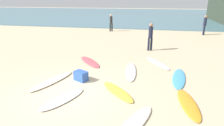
{
  "coord_description": "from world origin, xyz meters",
  "views": [
    {
      "loc": [
        2.92,
        -6.03,
        3.44
      ],
      "look_at": [
        1.12,
        3.02,
        0.3
      ],
      "focal_mm": 31.07,
      "sensor_mm": 36.0,
      "label": 1
    }
  ],
  "objects_px": {
    "surfboard_5": "(90,62)",
    "beachgoer_near": "(111,22)",
    "surfboard_7": "(179,78)",
    "beachgoer_mid": "(151,35)",
    "surfboard_2": "(157,63)",
    "surfboard_1": "(131,71)",
    "beach_cooler": "(81,76)",
    "surfboard_6": "(188,104)",
    "surfboard_8": "(134,123)",
    "surfboard_3": "(63,99)",
    "surfboard_0": "(53,81)",
    "surfboard_4": "(118,91)",
    "beachgoer_far": "(205,24)"
  },
  "relations": [
    {
      "from": "surfboard_3",
      "to": "surfboard_7",
      "type": "distance_m",
      "value": 5.06
    },
    {
      "from": "surfboard_5",
      "to": "surfboard_8",
      "type": "bearing_deg",
      "value": 80.44
    },
    {
      "from": "beachgoer_far",
      "to": "surfboard_8",
      "type": "bearing_deg",
      "value": 5.68
    },
    {
      "from": "surfboard_2",
      "to": "surfboard_8",
      "type": "height_order",
      "value": "surfboard_8"
    },
    {
      "from": "surfboard_3",
      "to": "surfboard_7",
      "type": "relative_size",
      "value": 0.8
    },
    {
      "from": "surfboard_8",
      "to": "beachgoer_near",
      "type": "distance_m",
      "value": 16.0
    },
    {
      "from": "surfboard_7",
      "to": "beachgoer_near",
      "type": "relative_size",
      "value": 1.37
    },
    {
      "from": "surfboard_0",
      "to": "surfboard_1",
      "type": "distance_m",
      "value": 3.66
    },
    {
      "from": "surfboard_7",
      "to": "beachgoer_near",
      "type": "xyz_separation_m",
      "value": [
        -5.49,
        11.86,
        0.96
      ]
    },
    {
      "from": "surfboard_1",
      "to": "beach_cooler",
      "type": "distance_m",
      "value": 2.49
    },
    {
      "from": "beachgoer_far",
      "to": "surfboard_0",
      "type": "bearing_deg",
      "value": -9.96
    },
    {
      "from": "surfboard_5",
      "to": "beachgoer_near",
      "type": "relative_size",
      "value": 1.27
    },
    {
      "from": "surfboard_6",
      "to": "beachgoer_mid",
      "type": "relative_size",
      "value": 1.17
    },
    {
      "from": "surfboard_3",
      "to": "surfboard_7",
      "type": "bearing_deg",
      "value": -123.68
    },
    {
      "from": "surfboard_4",
      "to": "surfboard_2",
      "type": "bearing_deg",
      "value": 26.8
    },
    {
      "from": "surfboard_4",
      "to": "beach_cooler",
      "type": "height_order",
      "value": "beach_cooler"
    },
    {
      "from": "surfboard_5",
      "to": "beachgoer_near",
      "type": "height_order",
      "value": "beachgoer_near"
    },
    {
      "from": "surfboard_7",
      "to": "beachgoer_near",
      "type": "height_order",
      "value": "beachgoer_near"
    },
    {
      "from": "beachgoer_far",
      "to": "surfboard_3",
      "type": "bearing_deg",
      "value": -4.04
    },
    {
      "from": "surfboard_6",
      "to": "surfboard_8",
      "type": "bearing_deg",
      "value": 34.78
    },
    {
      "from": "surfboard_4",
      "to": "surfboard_7",
      "type": "height_order",
      "value": "surfboard_4"
    },
    {
      "from": "surfboard_4",
      "to": "beachgoer_far",
      "type": "relative_size",
      "value": 1.07
    },
    {
      "from": "surfboard_8",
      "to": "beach_cooler",
      "type": "relative_size",
      "value": 3.64
    },
    {
      "from": "surfboard_6",
      "to": "surfboard_7",
      "type": "distance_m",
      "value": 2.21
    },
    {
      "from": "surfboard_3",
      "to": "surfboard_7",
      "type": "height_order",
      "value": "surfboard_3"
    },
    {
      "from": "surfboard_2",
      "to": "surfboard_7",
      "type": "distance_m",
      "value": 2.19
    },
    {
      "from": "surfboard_1",
      "to": "surfboard_3",
      "type": "distance_m",
      "value": 3.78
    },
    {
      "from": "surfboard_7",
      "to": "surfboard_6",
      "type": "bearing_deg",
      "value": 99.34
    },
    {
      "from": "surfboard_2",
      "to": "surfboard_4",
      "type": "height_order",
      "value": "surfboard_4"
    },
    {
      "from": "surfboard_8",
      "to": "beachgoer_mid",
      "type": "bearing_deg",
      "value": -69.43
    },
    {
      "from": "surfboard_1",
      "to": "beachgoer_near",
      "type": "xyz_separation_m",
      "value": [
        -3.31,
        11.44,
        0.96
      ]
    },
    {
      "from": "surfboard_2",
      "to": "surfboard_5",
      "type": "relative_size",
      "value": 1.05
    },
    {
      "from": "beachgoer_near",
      "to": "beachgoer_far",
      "type": "bearing_deg",
      "value": -21.41
    },
    {
      "from": "surfboard_1",
      "to": "beach_cooler",
      "type": "height_order",
      "value": "beach_cooler"
    },
    {
      "from": "surfboard_0",
      "to": "surfboard_2",
      "type": "xyz_separation_m",
      "value": [
        4.46,
        3.37,
        -0.01
      ]
    },
    {
      "from": "surfboard_2",
      "to": "surfboard_8",
      "type": "bearing_deg",
      "value": 53.88
    },
    {
      "from": "beachgoer_far",
      "to": "beach_cooler",
      "type": "relative_size",
      "value": 3.21
    },
    {
      "from": "surfboard_0",
      "to": "beachgoer_mid",
      "type": "relative_size",
      "value": 1.31
    },
    {
      "from": "surfboard_2",
      "to": "beachgoer_near",
      "type": "xyz_separation_m",
      "value": [
        -4.58,
        9.87,
        0.97
      ]
    },
    {
      "from": "surfboard_1",
      "to": "beachgoer_mid",
      "type": "bearing_deg",
      "value": -106.26
    },
    {
      "from": "surfboard_0",
      "to": "surfboard_4",
      "type": "height_order",
      "value": "surfboard_0"
    },
    {
      "from": "surfboard_3",
      "to": "surfboard_8",
      "type": "height_order",
      "value": "surfboard_3"
    },
    {
      "from": "surfboard_2",
      "to": "surfboard_0",
      "type": "bearing_deg",
      "value": 8.58
    },
    {
      "from": "surfboard_7",
      "to": "beachgoer_mid",
      "type": "xyz_separation_m",
      "value": [
        -1.35,
        4.7,
        1.0
      ]
    },
    {
      "from": "beachgoer_far",
      "to": "surfboard_6",
      "type": "bearing_deg",
      "value": 10.23
    },
    {
      "from": "surfboard_6",
      "to": "surfboard_7",
      "type": "height_order",
      "value": "surfboard_7"
    },
    {
      "from": "surfboard_1",
      "to": "surfboard_7",
      "type": "relative_size",
      "value": 1.04
    },
    {
      "from": "surfboard_5",
      "to": "beachgoer_near",
      "type": "xyz_separation_m",
      "value": [
        -0.9,
        10.42,
        0.97
      ]
    },
    {
      "from": "surfboard_3",
      "to": "surfboard_5",
      "type": "relative_size",
      "value": 0.87
    },
    {
      "from": "beachgoer_far",
      "to": "surfboard_7",
      "type": "bearing_deg",
      "value": 7.41
    }
  ]
}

